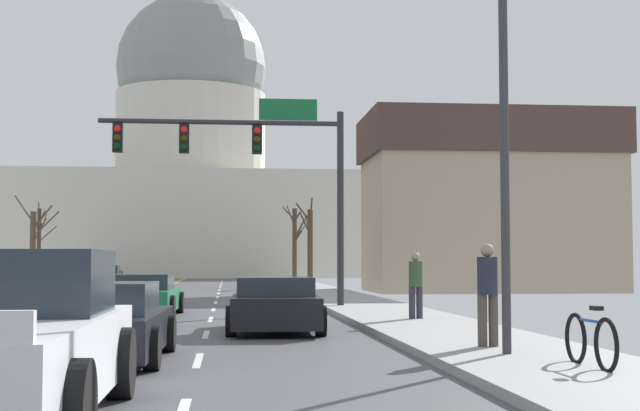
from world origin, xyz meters
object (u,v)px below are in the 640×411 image
pedestrian_01 (416,282)px  sedan_near_00 (143,296)px  sedan_oncoming_00 (79,287)px  street_lamp_right (486,25)px  sedan_near_01 (275,306)px  sedan_oncoming_03 (108,274)px  sedan_near_02 (102,324)px  sedan_oncoming_02 (85,276)px  sedan_oncoming_01 (61,280)px  bicycle_parked (590,341)px  pedestrian_00 (488,289)px  signal_gantry (254,156)px

pedestrian_01 → sedan_near_00: bearing=149.3°
pedestrian_01 → sedan_oncoming_00: bearing=124.7°
street_lamp_right → sedan_near_01: (-2.93, 6.66, -4.64)m
street_lamp_right → sedan_oncoming_03: street_lamp_right is taller
sedan_near_02 → sedan_oncoming_02: size_ratio=1.02×
street_lamp_right → sedan_oncoming_00: bearing=112.4°
sedan_near_01 → sedan_oncoming_03: 53.31m
sedan_oncoming_03 → street_lamp_right: bearing=-77.4°
sedan_near_02 → sedan_near_00: bearing=92.2°
sedan_oncoming_01 → sedan_oncoming_02: 10.81m
street_lamp_right → sedan_oncoming_00: (-9.93, 24.11, -4.69)m
street_lamp_right → pedestrian_01: bearing=85.7°
sedan_near_00 → bicycle_parked: 16.47m
bicycle_parked → sedan_near_00: bearing=116.1°
sedan_oncoming_03 → pedestrian_01: size_ratio=2.75×
sedan_near_02 → pedestrian_00: bearing=3.6°
signal_gantry → pedestrian_00: size_ratio=4.65×
sedan_near_01 → pedestrian_01: (3.60, 2.15, 0.47)m
sedan_oncoming_01 → signal_gantry: bearing=-65.5°
sedan_near_01 → sedan_oncoming_03: size_ratio=1.00×
sedan_near_01 → bicycle_parked: size_ratio=2.53×
street_lamp_right → sedan_near_02: 7.57m
sedan_oncoming_00 → sedan_oncoming_01: (-3.08, 13.53, 0.01)m
street_lamp_right → sedan_oncoming_02: street_lamp_right is taller
sedan_near_00 → pedestrian_00: (6.70, -11.76, 0.53)m
street_lamp_right → pedestrian_01: 9.77m
street_lamp_right → sedan_near_00: bearing=116.2°
sedan_near_01 → pedestrian_00: (3.26, -5.44, 0.51)m
sedan_near_00 → pedestrian_01: 8.20m
signal_gantry → sedan_oncoming_00: signal_gantry is taller
sedan_oncoming_03 → pedestrian_00: (13.52, -57.75, 0.48)m
sedan_oncoming_01 → pedestrian_01: (13.68, -28.83, 0.51)m
street_lamp_right → bicycle_parked: bearing=-64.6°
pedestrian_01 → bicycle_parked: pedestrian_01 is taller
sedan_near_02 → sedan_oncoming_02: 48.20m
sedan_near_02 → sedan_oncoming_03: bearing=97.1°
sedan_near_01 → pedestrian_01: bearing=30.9°
sedan_near_01 → pedestrian_00: 6.36m
sedan_oncoming_02 → bicycle_parked: sedan_oncoming_02 is taller
sedan_oncoming_03 → pedestrian_01: bearing=-74.6°
sedan_near_01 → sedan_oncoming_03: (-10.26, 52.32, 0.04)m
street_lamp_right → sedan_near_02: size_ratio=1.91×
sedan_near_00 → sedan_oncoming_02: size_ratio=1.06×
sedan_near_02 → pedestrian_00: (6.24, 0.39, 0.51)m
sedan_near_00 → sedan_near_01: bearing=-61.4°
street_lamp_right → sedan_oncoming_00: size_ratio=2.01×
sedan_oncoming_00 → pedestrian_01: (10.60, -15.30, 0.52)m
sedan_near_01 → sedan_near_02: size_ratio=0.99×
street_lamp_right → sedan_near_00: 15.19m
sedan_oncoming_03 → sedan_near_02: bearing=-82.9°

